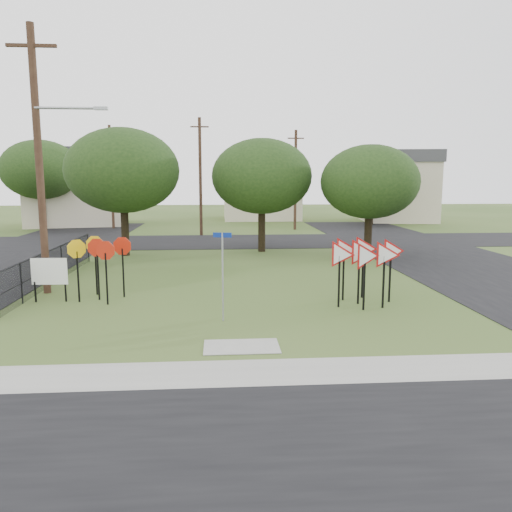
{
  "coord_description": "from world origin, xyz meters",
  "views": [
    {
      "loc": [
        -0.54,
        -15.09,
        4.43
      ],
      "look_at": [
        0.78,
        3.0,
        1.6
      ],
      "focal_mm": 35.0,
      "sensor_mm": 36.0,
      "label": 1
    }
  ],
  "objects_px": {
    "stop_sign_cluster": "(100,254)",
    "yield_sign_cluster": "(364,255)",
    "info_board": "(49,273)",
    "street_name_sign": "(223,270)"
  },
  "relations": [
    {
      "from": "stop_sign_cluster",
      "to": "yield_sign_cluster",
      "type": "bearing_deg",
      "value": -8.08
    },
    {
      "from": "stop_sign_cluster",
      "to": "info_board",
      "type": "relative_size",
      "value": 1.43
    },
    {
      "from": "yield_sign_cluster",
      "to": "info_board",
      "type": "distance_m",
      "value": 11.26
    },
    {
      "from": "street_name_sign",
      "to": "stop_sign_cluster",
      "type": "relative_size",
      "value": 1.22
    },
    {
      "from": "info_board",
      "to": "yield_sign_cluster",
      "type": "bearing_deg",
      "value": -5.69
    },
    {
      "from": "info_board",
      "to": "street_name_sign",
      "type": "bearing_deg",
      "value": -25.11
    },
    {
      "from": "stop_sign_cluster",
      "to": "street_name_sign",
      "type": "bearing_deg",
      "value": -35.11
    },
    {
      "from": "yield_sign_cluster",
      "to": "info_board",
      "type": "relative_size",
      "value": 1.88
    },
    {
      "from": "street_name_sign",
      "to": "yield_sign_cluster",
      "type": "bearing_deg",
      "value": 19.9
    },
    {
      "from": "yield_sign_cluster",
      "to": "info_board",
      "type": "xyz_separation_m",
      "value": [
        -11.18,
        1.11,
        -0.69
      ]
    }
  ]
}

